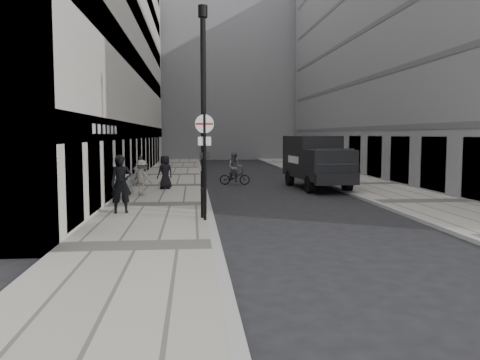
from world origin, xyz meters
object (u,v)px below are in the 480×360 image
object	(u,v)px
cyclist	(235,172)
panel_van	(316,159)
sign_post	(205,151)
walking_man	(121,184)
lamppost	(203,100)

from	to	relation	value
cyclist	panel_van	bearing A→B (deg)	-23.17
sign_post	cyclist	distance (m)	12.96
walking_man	panel_van	distance (m)	12.45
sign_post	lamppost	size ratio (longest dim) A/B	0.49
panel_van	cyclist	distance (m)	4.88
sign_post	panel_van	xyz separation A→B (m)	(6.19, 10.29, -0.79)
walking_man	lamppost	distance (m)	4.17
walking_man	lamppost	xyz separation A→B (m)	(2.92, -0.47, 2.94)
sign_post	cyclist	xyz separation A→B (m)	(2.02, 12.69, -1.65)
lamppost	sign_post	bearing A→B (deg)	-90.00
walking_man	cyclist	world-z (taller)	walking_man
lamppost	panel_van	world-z (taller)	lamppost
walking_man	panel_van	size ratio (longest dim) A/B	0.34
lamppost	cyclist	distance (m)	12.02
lamppost	cyclist	size ratio (longest dim) A/B	3.82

